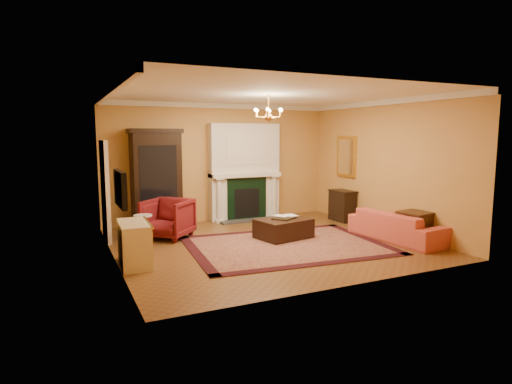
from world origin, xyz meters
TOP-DOWN VIEW (x-y plane):
  - floor at (0.00, 0.00)m, footprint 6.00×5.50m
  - ceiling at (0.00, 0.00)m, footprint 6.00×5.50m
  - wall_back at (0.00, 2.76)m, footprint 6.00×0.02m
  - wall_front at (0.00, -2.76)m, footprint 6.00×0.02m
  - wall_left at (-3.01, 0.00)m, footprint 0.02×5.50m
  - wall_right at (3.01, 0.00)m, footprint 0.02×5.50m
  - fireplace at (0.60, 2.57)m, footprint 1.90×0.70m
  - crown_molding at (0.00, 0.96)m, footprint 6.00×5.50m
  - doorway at (-2.95, 1.70)m, footprint 0.08×1.05m
  - tv_panel at (-2.95, -0.60)m, footprint 0.09×0.95m
  - gilt_mirror at (2.97, 1.40)m, footprint 0.06×0.76m
  - chandelier at (-0.00, 0.00)m, footprint 0.63×0.55m
  - oriental_rug at (0.24, -0.34)m, footprint 4.10×3.22m
  - china_cabinet at (-1.72, 2.49)m, footprint 1.15×0.56m
  - wingback_armchair at (-1.75, 1.32)m, footprint 1.24×1.24m
  - pedestal_table at (-2.37, 0.77)m, footprint 0.36×0.36m
  - commode at (-2.73, -0.37)m, footprint 0.51×1.01m
  - coral_sofa at (2.58, -0.92)m, footprint 0.80×2.15m
  - end_table at (2.72, -1.28)m, footprint 0.62×0.62m
  - console_table at (2.78, 1.26)m, footprint 0.40×0.69m
  - leather_ottoman at (0.49, 0.23)m, footprint 1.23×1.00m
  - ottoman_tray at (0.52, 0.27)m, footprint 0.61×0.59m
  - book_a at (0.40, 0.27)m, footprint 0.20×0.15m
  - book_b at (0.59, 0.31)m, footprint 0.23×0.02m
  - topiary_left at (-0.15, 2.53)m, footprint 0.17×0.17m
  - topiary_right at (1.27, 2.53)m, footprint 0.18×0.18m

SIDE VIEW (x-z plane):
  - floor at x=0.00m, z-range -0.02..0.00m
  - oriental_rug at x=0.24m, z-range 0.00..0.02m
  - leather_ottoman at x=0.49m, z-range 0.02..0.42m
  - end_table at x=2.72m, z-range 0.00..0.62m
  - commode at x=-2.73m, z-range 0.00..0.74m
  - pedestal_table at x=-2.37m, z-range 0.05..0.70m
  - console_table at x=2.78m, z-range 0.00..0.77m
  - coral_sofa at x=2.58m, z-range 0.00..0.82m
  - ottoman_tray at x=0.52m, z-range 0.42..0.45m
  - wingback_armchair at x=-1.75m, z-range 0.00..0.93m
  - book_a at x=0.40m, z-range 0.45..0.75m
  - book_b at x=0.59m, z-range 0.45..0.76m
  - doorway at x=-2.95m, z-range 0.00..2.10m
  - china_cabinet at x=-1.72m, z-range 0.00..2.25m
  - fireplace at x=0.60m, z-range -0.06..2.44m
  - tv_panel at x=-2.95m, z-range 1.06..1.64m
  - topiary_left at x=-0.15m, z-range 1.25..1.71m
  - topiary_right at x=1.27m, z-range 1.25..1.73m
  - wall_back at x=0.00m, z-range 0.00..3.00m
  - wall_front at x=0.00m, z-range 0.00..3.00m
  - wall_left at x=-3.01m, z-range 0.00..3.00m
  - wall_right at x=3.01m, z-range 0.00..3.00m
  - gilt_mirror at x=2.97m, z-range 1.12..2.17m
  - chandelier at x=0.00m, z-range 2.34..2.87m
  - crown_molding at x=0.00m, z-range 2.88..3.00m
  - ceiling at x=0.00m, z-range 3.00..3.02m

